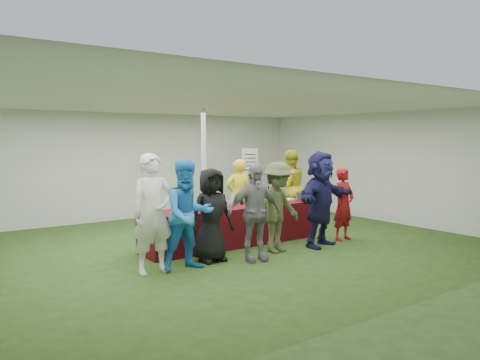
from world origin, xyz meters
TOP-DOWN VIEW (x-y plane):
  - ground at (0.00, 0.00)m, footprint 60.00×60.00m
  - tent at (0.50, 1.20)m, footprint 10.00×10.00m
  - serving_table at (0.42, 0.03)m, footprint 3.60×0.80m
  - wine_bottles at (1.11, 0.17)m, footprint 0.81×0.14m
  - wine_glasses at (-0.46, -0.24)m, footprint 1.20×0.10m
  - water_bottle at (0.49, 0.11)m, footprint 0.07×0.07m
  - bar_towel at (1.91, 0.08)m, footprint 0.25×0.18m
  - dump_bucket at (2.04, -0.19)m, footprint 0.24×0.24m
  - wine_list_sign at (2.65, 2.43)m, footprint 0.50×0.03m
  - staff_pourer at (1.24, 0.96)m, footprint 0.65×0.50m
  - staff_back at (2.80, 1.05)m, footprint 0.94×0.78m
  - customer_0 at (-1.64, -0.85)m, footprint 0.68×0.46m
  - customer_1 at (-1.11, -1.00)m, footprint 0.89×0.72m
  - customer_2 at (-0.55, -0.78)m, footprint 0.77×0.51m
  - customer_3 at (0.06, -1.17)m, footprint 1.02×0.58m
  - customer_4 at (0.76, -0.94)m, footprint 1.15×0.78m
  - customer_5 at (1.72, -1.06)m, footprint 1.77×0.95m
  - customer_6 at (2.50, -0.94)m, footprint 0.57×0.41m

SIDE VIEW (x-z plane):
  - ground at x=0.00m, z-range 0.00..0.00m
  - serving_table at x=0.42m, z-range 0.00..0.75m
  - customer_6 at x=2.50m, z-range 0.00..1.47m
  - bar_towel at x=1.91m, z-range 0.75..0.78m
  - customer_2 at x=-0.55m, z-range 0.00..1.57m
  - staff_pourer at x=1.24m, z-range 0.00..1.61m
  - customer_3 at x=0.06m, z-range 0.00..1.63m
  - customer_4 at x=0.76m, z-range 0.00..1.64m
  - dump_bucket at x=2.04m, z-range 0.75..0.93m
  - water_bottle at x=0.49m, z-range 0.74..0.97m
  - wine_glasses at x=-0.46m, z-range 0.78..0.94m
  - customer_1 at x=-1.11m, z-range 0.00..1.73m
  - wine_bottles at x=1.11m, z-range 0.71..1.03m
  - staff_back at x=2.80m, z-range 0.00..1.79m
  - customer_5 at x=1.72m, z-range 0.00..1.82m
  - customer_0 at x=-1.64m, z-range 0.00..1.83m
  - wine_list_sign at x=2.65m, z-range 0.42..2.22m
  - tent at x=0.50m, z-range -3.65..6.35m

